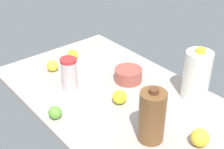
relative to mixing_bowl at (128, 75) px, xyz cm
name	(u,v)px	position (x,y,z in cm)	size (l,w,h in cm)	color
countertop	(112,94)	(2.70, -13.32, -4.93)	(120.00, 76.00, 3.00)	#AA9C96
mixing_bowl	(128,75)	(0.00, 0.00, 0.00)	(14.43, 14.43, 6.86)	#9C4A3E
tumbler_cup	(69,74)	(-13.51, -27.53, 4.97)	(8.19, 8.19, 16.72)	beige
chocolate_milk_jug	(152,116)	(38.58, -22.71, 7.83)	(10.63, 10.63, 24.07)	brown
milk_jug	(197,75)	(31.07, 15.01, 8.68)	(12.70, 12.70, 25.77)	white
lime_near_front	(55,112)	(2.54, -45.82, -0.49)	(5.87, 5.87, 5.87)	#62A839
lemon_far_back	(200,138)	(53.59, -10.53, 0.23)	(7.32, 7.32, 7.32)	yellow
lemon_by_jug	(73,55)	(-38.57, -9.45, -0.38)	(6.09, 6.09, 6.09)	yellow
lemon_beside_bowl	(120,97)	(12.39, -16.62, -0.04)	(6.78, 6.78, 6.78)	yellow
lemon_loose	(53,66)	(-34.25, -25.53, -0.29)	(6.28, 6.28, 6.28)	yellow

